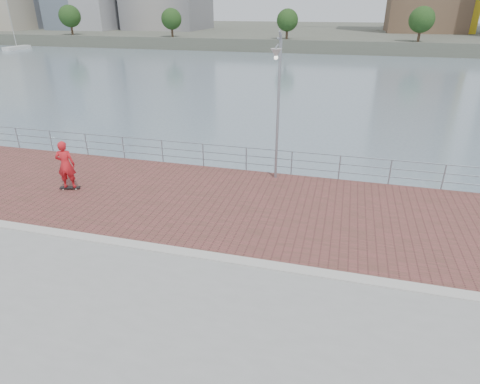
# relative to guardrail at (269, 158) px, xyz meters

# --- Properties ---
(water) EXTENTS (400.00, 400.00, 0.00)m
(water) POSITION_rel_guardrail_xyz_m (-0.00, -7.00, -2.69)
(water) COLOR slate
(water) RESTS_ON ground
(brick_lane) EXTENTS (40.00, 6.80, 0.02)m
(brick_lane) POSITION_rel_guardrail_xyz_m (-0.00, -3.40, -0.68)
(brick_lane) COLOR brown
(brick_lane) RESTS_ON seawall
(curb) EXTENTS (40.00, 0.40, 0.06)m
(curb) POSITION_rel_guardrail_xyz_m (-0.00, -7.00, -0.66)
(curb) COLOR #B7B5AD
(curb) RESTS_ON seawall
(far_shore) EXTENTS (320.00, 95.00, 2.50)m
(far_shore) POSITION_rel_guardrail_xyz_m (-0.00, 115.50, -1.44)
(far_shore) COLOR #4C5142
(far_shore) RESTS_ON ground
(guardrail) EXTENTS (39.06, 0.06, 1.13)m
(guardrail) POSITION_rel_guardrail_xyz_m (0.00, 0.00, 0.00)
(guardrail) COLOR #8C9EA8
(guardrail) RESTS_ON brick_lane
(street_lamp) EXTENTS (0.42, 1.22, 5.73)m
(street_lamp) POSITION_rel_guardrail_xyz_m (0.41, -0.92, 3.38)
(street_lamp) COLOR gray
(street_lamp) RESTS_ON brick_lane
(skateboard) EXTENTS (0.82, 0.44, 0.09)m
(skateboard) POSITION_rel_guardrail_xyz_m (-7.49, -3.86, -0.60)
(skateboard) COLOR black
(skateboard) RESTS_ON brick_lane
(skateboarder) EXTENTS (0.83, 0.66, 1.97)m
(skateboarder) POSITION_rel_guardrail_xyz_m (-7.49, -3.86, 0.40)
(skateboarder) COLOR red
(skateboarder) RESTS_ON skateboard
(shoreline_trees) EXTENTS (144.87, 5.19, 6.92)m
(shoreline_trees) POSITION_rel_guardrail_xyz_m (11.35, 70.00, 3.76)
(shoreline_trees) COLOR #473323
(shoreline_trees) RESTS_ON far_shore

